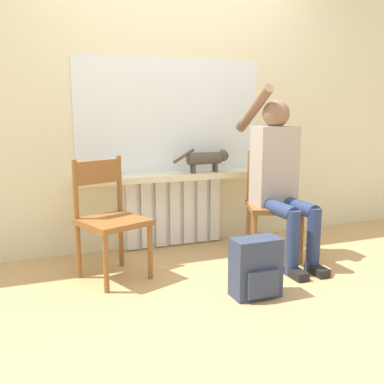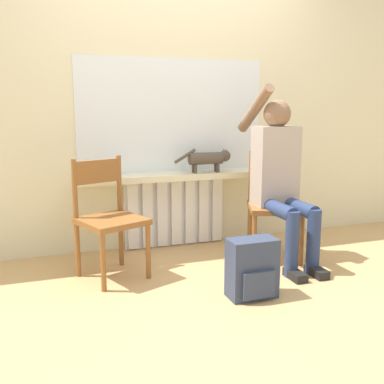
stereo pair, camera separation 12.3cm
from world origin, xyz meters
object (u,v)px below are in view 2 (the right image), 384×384
chair_left (109,216)px  chair_right (275,203)px  person (281,174)px  cat (210,158)px  backpack (252,269)px

chair_left → chair_right: same height
person → chair_right: bearing=82.5°
chair_left → cat: bearing=3.2°
chair_right → cat: (-0.39, 0.43, 0.34)m
backpack → person: bearing=47.8°
chair_left → cat: 1.09m
chair_left → chair_right: size_ratio=1.00×
chair_left → chair_right: (1.33, 0.00, 0.00)m
chair_right → person: (-0.01, -0.10, 0.26)m
person → cat: bearing=125.5°
chair_left → cat: size_ratio=1.68×
person → cat: size_ratio=2.72×
backpack → chair_left: bearing=139.7°
chair_right → person: person is taller
person → backpack: size_ratio=3.58×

